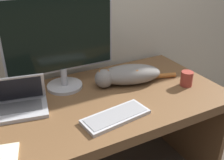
% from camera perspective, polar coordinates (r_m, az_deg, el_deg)
% --- Properties ---
extents(desk, '(1.62, 0.78, 0.71)m').
position_cam_1_polar(desk, '(1.59, -4.57, -8.79)').
color(desk, brown).
rests_on(desk, ground_plane).
extents(monitor, '(0.66, 0.22, 0.57)m').
position_cam_1_polar(monitor, '(1.56, -11.13, 8.33)').
color(monitor, '#B2B2B7').
rests_on(monitor, desk).
extents(laptop, '(0.35, 0.27, 0.20)m').
position_cam_1_polar(laptop, '(1.49, -20.08, -4.84)').
color(laptop, '#B7B7BC').
rests_on(laptop, desk).
extents(external_keyboard, '(0.37, 0.19, 0.02)m').
position_cam_1_polar(external_keyboard, '(1.36, 0.84, -7.96)').
color(external_keyboard, '#BCBCC1').
rests_on(external_keyboard, desk).
extents(cat, '(0.56, 0.28, 0.12)m').
position_cam_1_polar(cat, '(1.67, 3.35, 1.22)').
color(cat, gray).
rests_on(cat, desk).
extents(coffee_mug, '(0.08, 0.08, 0.09)m').
position_cam_1_polar(coffee_mug, '(1.72, 15.95, 0.28)').
color(coffee_mug, '#9E382D').
rests_on(coffee_mug, desk).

